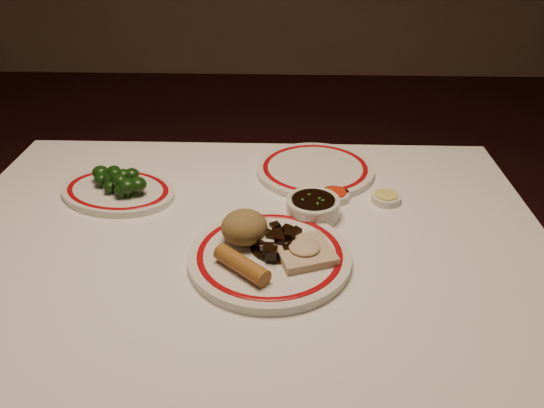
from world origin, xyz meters
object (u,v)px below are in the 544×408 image
(rice_mound, at_px, (244,227))
(broccoli_plate, at_px, (118,191))
(soy_bowl, at_px, (313,208))
(spring_roll, at_px, (242,265))
(broccoli_pile, at_px, (119,179))
(main_plate, at_px, (270,256))
(dining_table, at_px, (244,276))
(stirfry_heap, at_px, (277,242))
(fried_wonton, at_px, (304,251))

(rice_mound, xyz_separation_m, broccoli_plate, (-0.30, 0.20, -0.04))
(rice_mound, bearing_deg, soy_bowl, 42.31)
(spring_roll, relative_size, broccoli_pile, 0.82)
(rice_mound, bearing_deg, broccoli_pile, 146.13)
(broccoli_pile, xyz_separation_m, soy_bowl, (0.42, -0.08, -0.02))
(main_plate, relative_size, broccoli_plate, 0.98)
(dining_table, relative_size, main_plate, 3.94)
(rice_mound, relative_size, stirfry_heap, 0.79)
(fried_wonton, bearing_deg, spring_roll, -154.57)
(spring_roll, distance_m, fried_wonton, 0.12)
(soy_bowl, bearing_deg, stirfry_heap, -117.54)
(rice_mound, bearing_deg, dining_table, 101.54)
(fried_wonton, relative_size, soy_bowl, 1.11)
(spring_roll, height_order, broccoli_pile, broccoli_pile)
(spring_roll, bearing_deg, rice_mound, 43.53)
(spring_roll, distance_m, soy_bowl, 0.25)
(broccoli_plate, height_order, broccoli_pile, broccoli_pile)
(rice_mound, distance_m, soy_bowl, 0.18)
(rice_mound, relative_size, spring_roll, 0.76)
(rice_mound, xyz_separation_m, spring_roll, (0.00, -0.09, -0.02))
(main_plate, height_order, stirfry_heap, stirfry_heap)
(broccoli_plate, bearing_deg, dining_table, -29.26)
(broccoli_plate, height_order, soy_bowl, soy_bowl)
(fried_wonton, height_order, broccoli_pile, broccoli_pile)
(broccoli_plate, relative_size, soy_bowl, 2.81)
(main_plate, distance_m, broccoli_plate, 0.42)
(stirfry_heap, distance_m, broccoli_pile, 0.41)
(main_plate, xyz_separation_m, soy_bowl, (0.08, 0.16, 0.01))
(broccoli_pile, bearing_deg, main_plate, -34.35)
(rice_mound, height_order, stirfry_heap, rice_mound)
(stirfry_heap, bearing_deg, rice_mound, 164.67)
(dining_table, distance_m, rice_mound, 0.14)
(dining_table, distance_m, soy_bowl, 0.20)
(stirfry_heap, height_order, broccoli_plate, stirfry_heap)
(soy_bowl, bearing_deg, spring_roll, -121.26)
(soy_bowl, bearing_deg, broccoli_plate, 170.01)
(soy_bowl, bearing_deg, dining_table, -147.70)
(main_plate, bearing_deg, broccoli_pile, 145.65)
(dining_table, distance_m, broccoli_plate, 0.35)
(dining_table, relative_size, rice_mound, 13.87)
(soy_bowl, bearing_deg, rice_mound, -137.69)
(broccoli_plate, xyz_separation_m, broccoli_pile, (0.01, -0.00, 0.03))
(rice_mound, height_order, broccoli_pile, rice_mound)
(spring_roll, bearing_deg, dining_table, 46.18)
(fried_wonton, height_order, broccoli_plate, fried_wonton)
(soy_bowl, bearing_deg, fried_wonton, -97.34)
(main_plate, xyz_separation_m, spring_roll, (-0.05, -0.06, 0.02))
(dining_table, bearing_deg, broccoli_pile, 150.19)
(dining_table, xyz_separation_m, stirfry_heap, (0.07, -0.05, 0.12))
(dining_table, distance_m, fried_wonton, 0.18)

